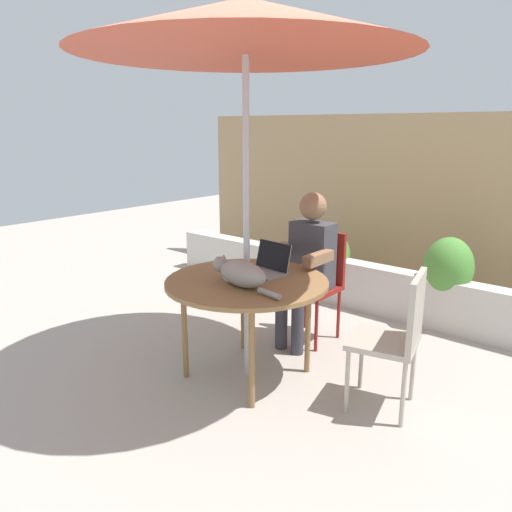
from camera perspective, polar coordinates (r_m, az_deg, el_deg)
The scene contains 12 objects.
ground_plane at distance 3.71m, azimuth -1.02°, elevation -13.42°, with size 14.00×14.00×0.00m, color #ADA399.
fence_back at distance 5.53m, azimuth 16.78°, elevation 5.69°, with size 5.44×0.08×1.88m, color tan.
planter_wall_low at distance 4.96m, azimuth 12.33°, elevation -3.46°, with size 4.90×0.20×0.46m, color beige.
patio_table at distance 3.44m, azimuth -1.07°, elevation -3.58°, with size 1.13×1.13×0.72m.
patio_umbrella at distance 3.32m, azimuth -1.22°, elevation 24.92°, with size 2.16×2.16×2.50m.
chair_occupied at distance 4.17m, azimuth 7.07°, elevation -2.29°, with size 0.40×0.40×0.91m.
chair_empty at distance 3.18m, azimuth 16.06°, elevation -8.30°, with size 0.48×0.48×0.91m.
person_seated at distance 3.99m, azimuth 5.90°, elevation -0.49°, with size 0.48×0.48×1.25m.
laptop at distance 3.58m, azimuth 1.44°, elevation -0.92°, with size 0.32×0.28×0.21m.
cat at distance 3.28m, azimuth -1.85°, elevation -2.03°, with size 0.65×0.23×0.17m.
potted_plant_near_fence at distance 5.19m, azimuth 8.01°, elevation -0.40°, with size 0.50×0.50×0.73m.
potted_plant_by_chair at distance 4.65m, azimuth 21.21°, elevation -2.15°, with size 0.42×0.42×0.82m.
Camera 1 is at (2.15, -2.46, 1.75)m, focal length 34.69 mm.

